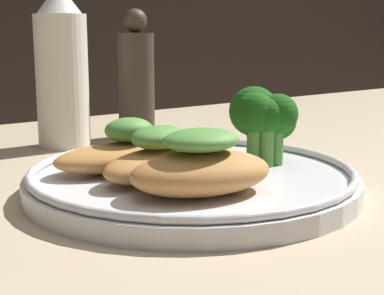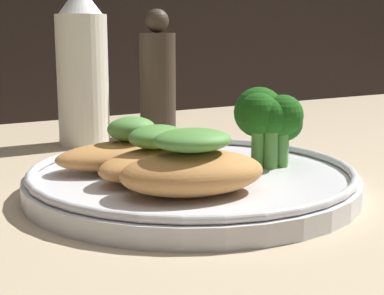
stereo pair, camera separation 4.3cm
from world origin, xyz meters
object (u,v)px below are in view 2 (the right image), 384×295
plate (192,179)px  sauce_bottle (87,69)px  pepper_grinder (158,80)px  broccoli_bunch (269,118)px

plate → sauce_bottle: size_ratio=1.50×
sauce_bottle → pepper_grinder: (8.34, -0.00, -1.46)cm
broccoli_bunch → sauce_bottle: sauce_bottle is taller
broccoli_bunch → sauce_bottle: 23.67cm
plate → broccoli_bunch: broccoli_bunch is taller
sauce_bottle → pepper_grinder: sauce_bottle is taller
sauce_bottle → pepper_grinder: size_ratio=1.16×
plate → pepper_grinder: (8.82, 22.09, 5.45)cm
pepper_grinder → plate: bearing=-111.8°
broccoli_bunch → pepper_grinder: 22.84cm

